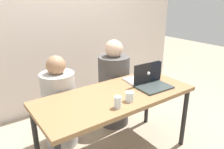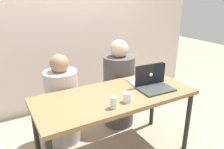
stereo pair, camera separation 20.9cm
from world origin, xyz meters
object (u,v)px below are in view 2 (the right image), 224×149
(person_on_left, at_px, (63,104))
(water_glass_left, at_px, (114,103))
(person_on_right, at_px, (119,88))
(water_glass_center, at_px, (127,98))
(laptop_front_right, at_px, (153,84))
(laptop_back_right, at_px, (146,78))

(person_on_left, distance_m, water_glass_left, 0.85)
(person_on_right, relative_size, water_glass_center, 12.85)
(person_on_left, relative_size, water_glass_left, 10.11)
(water_glass_left, bearing_deg, laptop_front_right, 15.31)
(person_on_right, distance_m, laptop_back_right, 0.54)
(person_on_right, bearing_deg, water_glass_left, 69.30)
(person_on_left, height_order, water_glass_left, person_on_left)
(person_on_right, xyz_separation_m, laptop_back_right, (0.07, -0.45, 0.28))
(person_on_left, bearing_deg, water_glass_left, 100.42)
(water_glass_center, bearing_deg, water_glass_left, -167.72)
(laptop_back_right, distance_m, water_glass_center, 0.51)
(person_on_left, height_order, laptop_front_right, person_on_left)
(person_on_left, relative_size, person_on_right, 0.93)
(person_on_left, xyz_separation_m, water_glass_center, (0.38, -0.73, 0.30))
(laptop_front_right, distance_m, water_glass_center, 0.41)
(person_on_left, xyz_separation_m, laptop_front_right, (0.77, -0.61, 0.31))
(laptop_back_right, bearing_deg, person_on_left, -21.05)
(person_on_right, height_order, water_glass_center, person_on_right)
(laptop_front_right, bearing_deg, person_on_right, 96.32)
(water_glass_center, height_order, water_glass_left, water_glass_left)
(water_glass_center, bearing_deg, person_on_right, 63.84)
(laptop_back_right, distance_m, water_glass_left, 0.66)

